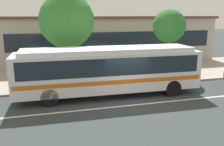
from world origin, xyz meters
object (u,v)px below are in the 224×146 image
pedestrian_waiting_near_sign (118,70)px  street_tree_mid_block (169,27)px  transit_bus (109,68)px  pedestrian_walking_along_curb (124,67)px  street_tree_near_stop (67,21)px  bus_stop_sign (167,58)px

pedestrian_waiting_near_sign → street_tree_mid_block: street_tree_mid_block is taller
pedestrian_waiting_near_sign → transit_bus: bearing=-121.2°
pedestrian_walking_along_curb → street_tree_mid_block: (3.82, 0.56, 2.89)m
transit_bus → street_tree_mid_block: size_ratio=2.15×
street_tree_near_stop → street_tree_mid_block: street_tree_near_stop is taller
pedestrian_waiting_near_sign → street_tree_mid_block: size_ratio=0.32×
transit_bus → street_tree_mid_block: street_tree_mid_block is taller
transit_bus → pedestrian_waiting_near_sign: bearing=58.8°
pedestrian_walking_along_curb → bus_stop_sign: size_ratio=0.62×
pedestrian_walking_along_curb → transit_bus: bearing=-123.9°
transit_bus → bus_stop_sign: 5.15m
pedestrian_waiting_near_sign → street_tree_near_stop: street_tree_near_stop is taller
pedestrian_walking_along_curb → bus_stop_sign: 3.17m
bus_stop_sign → transit_bus: bearing=-159.4°
pedestrian_walking_along_curb → street_tree_near_stop: street_tree_near_stop is taller
bus_stop_sign → street_tree_mid_block: 2.84m
transit_bus → bus_stop_sign: bearing=20.6°
bus_stop_sign → street_tree_near_stop: 7.74m
street_tree_mid_block → pedestrian_walking_along_curb: bearing=-171.7°
pedestrian_walking_along_curb → street_tree_mid_block: bearing=8.3°
bus_stop_sign → street_tree_mid_block: size_ratio=0.51×
bus_stop_sign → street_tree_mid_block: (0.92, 1.60, 2.15)m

